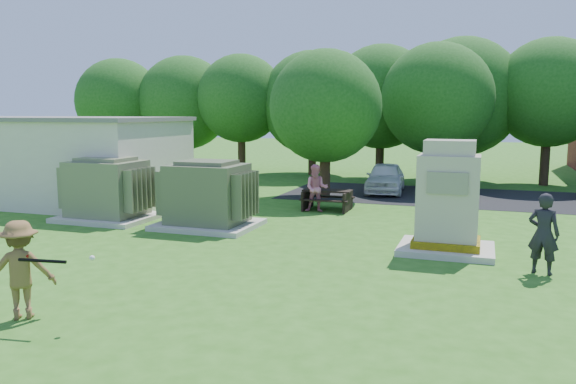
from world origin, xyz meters
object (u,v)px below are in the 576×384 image
at_px(transformer_right, 208,196).
at_px(person_by_generator, 544,234).
at_px(generator_cabinet, 448,204).
at_px(car_white, 385,177).
at_px(car_silver_a, 448,179).
at_px(batter, 21,270).
at_px(transformer_left, 107,191).
at_px(person_at_picnic, 317,188).
at_px(picnic_table, 327,197).

height_order(transformer_right, person_by_generator, transformer_right).
bearing_deg(generator_cabinet, car_white, 107.80).
bearing_deg(person_by_generator, car_silver_a, -59.71).
relative_size(batter, car_silver_a, 0.42).
relative_size(person_by_generator, car_silver_a, 0.44).
height_order(transformer_left, person_at_picnic, transformer_left).
xyz_separation_m(picnic_table, car_white, (1.22, 5.23, 0.20)).
height_order(generator_cabinet, person_at_picnic, generator_cabinet).
xyz_separation_m(transformer_left, person_at_picnic, (6.12, 3.65, -0.12)).
relative_size(transformer_left, batter, 1.74).
xyz_separation_m(picnic_table, batter, (-2.14, -12.16, 0.39)).
distance_m(batter, car_silver_a, 18.59).
relative_size(picnic_table, person_at_picnic, 1.03).
height_order(transformer_right, batter, transformer_right).
relative_size(generator_cabinet, person_by_generator, 1.58).
xyz_separation_m(person_by_generator, car_silver_a, (-2.70, 11.69, -0.22)).
relative_size(picnic_table, car_silver_a, 0.42).
height_order(picnic_table, person_by_generator, person_by_generator).
relative_size(picnic_table, batter, 1.02).
relative_size(transformer_right, picnic_table, 1.72).
bearing_deg(person_at_picnic, car_white, 64.12).
bearing_deg(car_silver_a, picnic_table, 39.19).
bearing_deg(transformer_right, batter, -86.06).
relative_size(generator_cabinet, car_silver_a, 0.69).
bearing_deg(picnic_table, generator_cabinet, -47.75).
relative_size(person_by_generator, person_at_picnic, 1.06).
height_order(transformer_right, generator_cabinet, generator_cabinet).
relative_size(generator_cabinet, person_at_picnic, 1.68).
xyz_separation_m(generator_cabinet, batter, (-6.63, -7.22, -0.39)).
distance_m(transformer_right, person_by_generator, 9.54).
height_order(generator_cabinet, person_by_generator, generator_cabinet).
xyz_separation_m(transformer_right, batter, (0.55, -8.01, -0.11)).
bearing_deg(car_white, batter, -105.86).
distance_m(generator_cabinet, car_silver_a, 10.39).
bearing_deg(transformer_right, generator_cabinet, -6.33).
distance_m(person_by_generator, car_white, 12.70).
relative_size(picnic_table, person_by_generator, 0.97).
xyz_separation_m(picnic_table, person_at_picnic, (-0.27, -0.50, 0.38)).
relative_size(transformer_right, batter, 1.74).
bearing_deg(person_at_picnic, car_silver_a, 43.52).
relative_size(transformer_left, car_white, 0.77).
relative_size(batter, car_white, 0.44).
bearing_deg(person_by_generator, transformer_left, 8.00).
height_order(batter, car_white, batter).
bearing_deg(transformer_right, person_at_picnic, 56.42).
bearing_deg(car_white, transformer_left, -134.00).
height_order(person_by_generator, car_white, person_by_generator).
distance_m(transformer_left, transformer_right, 3.70).
bearing_deg(transformer_right, picnic_table, 56.99).
relative_size(transformer_right, generator_cabinet, 1.05).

